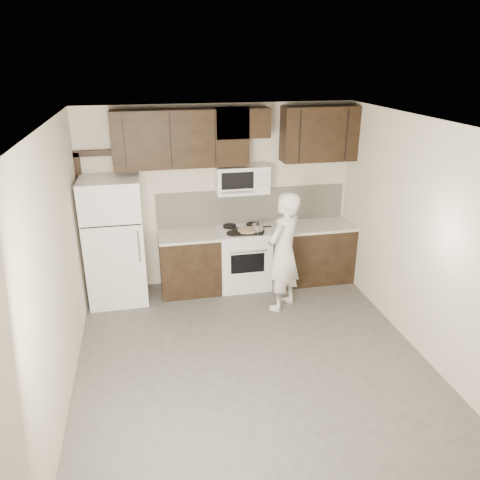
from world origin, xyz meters
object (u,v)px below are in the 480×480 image
object	(u,v)px
stove	(243,258)
person	(283,252)
refrigerator	(115,241)
microwave	(242,179)

from	to	relation	value
stove	person	bearing A→B (deg)	-62.97
refrigerator	person	bearing A→B (deg)	-17.74
microwave	person	xyz separation A→B (m)	(0.39, -0.88, -0.81)
microwave	person	bearing A→B (deg)	-66.14
stove	person	world-z (taller)	person
person	stove	bearing A→B (deg)	-104.67
stove	person	xyz separation A→B (m)	(0.39, -0.77, 0.38)
refrigerator	person	size ratio (longest dim) A/B	1.08
microwave	person	world-z (taller)	microwave
stove	refrigerator	world-z (taller)	refrigerator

